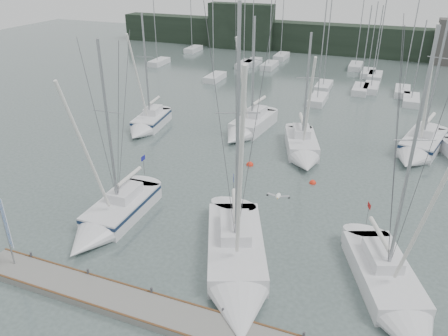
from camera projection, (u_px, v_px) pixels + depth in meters
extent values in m
plane|color=#475754|center=(217.00, 261.00, 25.60)|extent=(160.00, 160.00, 0.00)
cube|color=slate|center=(178.00, 318.00, 21.34)|extent=(24.00, 2.00, 0.40)
cube|color=black|center=(353.00, 40.00, 76.12)|extent=(90.00, 4.00, 5.00)
cube|color=black|center=(241.00, 26.00, 80.40)|extent=(12.00, 3.00, 8.00)
cube|color=silver|center=(356.00, 66.00, 67.76)|extent=(1.80, 4.50, 0.90)
cylinder|color=#919398|center=(361.00, 23.00, 64.43)|extent=(0.12, 0.12, 12.25)
cube|color=silver|center=(253.00, 63.00, 70.21)|extent=(1.80, 4.50, 0.90)
cylinder|color=#919398|center=(253.00, 19.00, 66.81)|extent=(0.12, 0.12, 12.54)
cube|color=silver|center=(318.00, 100.00, 52.47)|extent=(1.80, 4.50, 0.90)
cylinder|color=#919398|center=(323.00, 46.00, 49.19)|extent=(0.12, 0.12, 12.00)
cube|color=silver|center=(245.00, 65.00, 68.95)|extent=(1.80, 4.50, 0.90)
cylinder|color=#919398|center=(244.00, 30.00, 66.16)|extent=(0.12, 0.12, 9.78)
cube|color=silver|center=(159.00, 62.00, 70.31)|extent=(1.80, 4.50, 0.90)
cylinder|color=#919398|center=(155.00, 20.00, 66.99)|extent=(0.12, 0.12, 12.15)
cube|color=silver|center=(402.00, 92.00, 55.55)|extent=(1.80, 4.50, 0.90)
cylinder|color=#919398|center=(411.00, 46.00, 52.55)|extent=(0.12, 0.12, 10.74)
cube|color=silver|center=(215.00, 78.00, 61.74)|extent=(1.80, 4.50, 0.90)
cylinder|color=#919398|center=(213.00, 32.00, 58.53)|extent=(0.12, 0.12, 11.67)
cube|color=silver|center=(270.00, 66.00, 68.29)|extent=(1.80, 4.50, 0.90)
cylinder|color=#919398|center=(271.00, 20.00, 64.84)|extent=(0.12, 0.12, 12.80)
cube|color=silver|center=(281.00, 57.00, 74.23)|extent=(1.80, 4.50, 0.90)
cylinder|color=#919398|center=(283.00, 16.00, 70.90)|extent=(0.12, 0.12, 12.22)
cube|color=silver|center=(371.00, 88.00, 57.05)|extent=(1.80, 4.50, 0.90)
cylinder|color=#919398|center=(377.00, 47.00, 54.25)|extent=(0.12, 0.12, 9.81)
cube|color=silver|center=(368.00, 74.00, 63.84)|extent=(1.80, 4.50, 0.90)
cylinder|color=#919398|center=(373.00, 38.00, 61.12)|extent=(0.12, 0.12, 9.50)
cube|color=silver|center=(411.00, 100.00, 52.31)|extent=(1.80, 4.50, 0.90)
cylinder|color=#919398|center=(419.00, 60.00, 49.73)|extent=(0.12, 0.12, 8.83)
cube|color=silver|center=(193.00, 50.00, 79.58)|extent=(1.80, 4.50, 0.90)
cylinder|color=#919398|center=(191.00, 18.00, 76.73)|extent=(0.12, 0.12, 10.08)
cube|color=silver|center=(324.00, 87.00, 57.62)|extent=(1.80, 4.50, 0.90)
cylinder|color=#919398|center=(329.00, 31.00, 54.04)|extent=(0.12, 0.12, 13.34)
cube|color=silver|center=(375.00, 77.00, 62.28)|extent=(1.80, 4.50, 0.90)
cylinder|color=#919398|center=(383.00, 24.00, 58.63)|extent=(0.12, 0.12, 13.65)
cube|color=silver|center=(360.00, 90.00, 56.36)|extent=(1.80, 4.50, 0.90)
cylinder|color=#919398|center=(366.00, 48.00, 53.54)|extent=(0.12, 0.12, 9.90)
cube|color=silver|center=(122.00, 209.00, 29.98)|extent=(2.92, 6.08, 1.45)
cone|color=silver|center=(84.00, 244.00, 26.37)|extent=(2.85, 2.64, 2.80)
cube|color=silver|center=(125.00, 192.00, 29.92)|extent=(1.59, 2.44, 0.68)
cylinder|color=#919398|center=(108.00, 128.00, 26.91)|extent=(0.17, 0.17, 10.76)
cylinder|color=silver|center=(129.00, 177.00, 30.14)|extent=(0.33, 2.95, 0.27)
cube|color=#101F3B|center=(122.00, 203.00, 29.77)|extent=(2.94, 6.10, 0.24)
cube|color=navy|center=(143.00, 158.00, 31.58)|extent=(0.03, 0.52, 0.35)
cube|color=silver|center=(235.00, 247.00, 26.06)|extent=(5.91, 8.33, 1.50)
cone|color=silver|center=(240.00, 316.00, 21.14)|extent=(4.23, 4.27, 3.21)
cube|color=silver|center=(235.00, 227.00, 26.02)|extent=(2.81, 3.52, 0.70)
cylinder|color=#919398|center=(238.00, 137.00, 22.32)|extent=(0.18, 0.18, 13.16)
cylinder|color=silver|center=(235.00, 205.00, 26.55)|extent=(1.70, 3.58, 0.28)
cube|color=navy|center=(234.00, 178.00, 28.56)|extent=(0.23, 0.51, 0.36)
cube|color=silver|center=(382.00, 275.00, 23.86)|extent=(5.03, 7.09, 1.38)
cube|color=silver|center=(382.00, 255.00, 23.82)|extent=(2.40, 2.99, 0.65)
cylinder|color=#919398|center=(410.00, 165.00, 20.35)|extent=(0.17, 0.17, 12.55)
cylinder|color=silver|center=(380.00, 234.00, 24.21)|extent=(1.45, 3.05, 0.26)
cube|color=maroon|center=(369.00, 206.00, 25.90)|extent=(0.21, 0.47, 0.33)
cube|color=silver|center=(152.00, 122.00, 45.41)|extent=(3.09, 5.34, 1.49)
cone|color=silver|center=(137.00, 134.00, 42.27)|extent=(2.74, 2.47, 2.49)
cube|color=silver|center=(153.00, 110.00, 45.36)|extent=(1.61, 2.18, 0.70)
cylinder|color=#919398|center=(146.00, 67.00, 42.54)|extent=(0.18, 0.18, 10.04)
cylinder|color=silver|center=(154.00, 100.00, 45.41)|extent=(0.58, 2.50, 0.28)
cube|color=#101F3B|center=(151.00, 117.00, 45.19)|extent=(3.11, 5.37, 0.25)
cube|color=silver|center=(253.00, 124.00, 44.62)|extent=(3.40, 6.29, 1.63)
cone|color=silver|center=(234.00, 138.00, 41.23)|extent=(3.00, 2.88, 2.72)
cube|color=silver|center=(256.00, 112.00, 44.52)|extent=(1.76, 2.56, 0.76)
cylinder|color=#919398|center=(253.00, 70.00, 41.75)|extent=(0.20, 0.20, 9.78)
cylinder|color=silver|center=(259.00, 101.00, 44.61)|extent=(0.64, 2.96, 0.30)
cube|color=silver|center=(301.00, 145.00, 39.77)|extent=(4.22, 6.15, 1.62)
cone|color=silver|center=(306.00, 164.00, 36.18)|extent=(3.21, 3.10, 2.59)
cube|color=silver|center=(302.00, 131.00, 39.72)|extent=(2.06, 2.58, 0.76)
cylinder|color=#919398|center=(307.00, 88.00, 37.00)|extent=(0.19, 0.19, 9.23)
cylinder|color=silver|center=(302.00, 119.00, 39.81)|extent=(1.15, 2.70, 0.30)
cube|color=silver|center=(422.00, 145.00, 39.82)|extent=(4.26, 6.55, 1.67)
cone|color=silver|center=(409.00, 161.00, 36.68)|extent=(3.43, 3.20, 2.90)
cube|color=silver|center=(426.00, 130.00, 39.68)|extent=(2.13, 2.72, 0.78)
cylinder|color=#919398|center=(437.00, 72.00, 36.50)|extent=(0.20, 0.20, 11.89)
cylinder|color=silver|center=(430.00, 118.00, 39.71)|extent=(1.01, 2.94, 0.31)
cube|color=#101F3B|center=(423.00, 139.00, 39.57)|extent=(4.28, 6.57, 0.28)
sphere|color=red|center=(250.00, 165.00, 37.19)|extent=(0.61, 0.61, 0.61)
sphere|color=red|center=(313.00, 183.00, 34.27)|extent=(0.54, 0.54, 0.54)
cylinder|color=#919398|center=(6.00, 230.00, 23.79)|extent=(0.09, 0.09, 4.57)
cube|color=#1C56B4|center=(6.00, 223.00, 23.28)|extent=(0.57, 0.27, 3.04)
ellipsoid|color=white|center=(278.00, 196.00, 20.90)|extent=(0.28, 0.48, 0.21)
cube|color=gray|center=(272.00, 195.00, 20.96)|extent=(0.48, 0.20, 0.11)
cube|color=gray|center=(284.00, 196.00, 20.82)|extent=(0.48, 0.20, 0.11)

